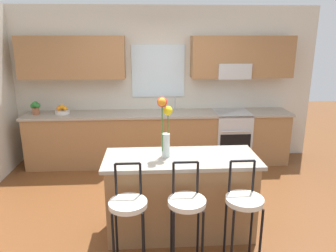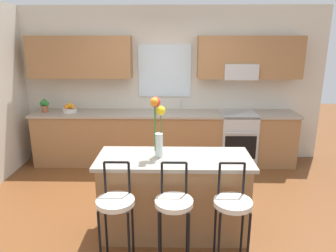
{
  "view_description": "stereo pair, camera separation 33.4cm",
  "coord_description": "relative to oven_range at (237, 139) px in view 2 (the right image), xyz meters",
  "views": [
    {
      "loc": [
        -0.17,
        -3.62,
        2.17
      ],
      "look_at": [
        0.08,
        0.55,
        1.0
      ],
      "focal_mm": 33.88,
      "sensor_mm": 36.0,
      "label": 1
    },
    {
      "loc": [
        0.16,
        -3.63,
        2.17
      ],
      "look_at": [
        0.08,
        0.55,
        1.0
      ],
      "focal_mm": 33.88,
      "sensor_mm": 36.0,
      "label": 2
    }
  ],
  "objects": [
    {
      "name": "ground_plane",
      "position": [
        -1.28,
        -1.68,
        -0.46
      ],
      "size": [
        14.0,
        14.0,
        0.0
      ],
      "primitive_type": "plane",
      "color": "brown"
    },
    {
      "name": "back_wall_assembly",
      "position": [
        -1.25,
        0.31,
        1.05
      ],
      "size": [
        5.6,
        0.5,
        2.7
      ],
      "color": "beige",
      "rests_on": "ground"
    },
    {
      "name": "counter_run",
      "position": [
        -1.27,
        0.02,
        0.01
      ],
      "size": [
        4.56,
        0.64,
        0.92
      ],
      "color": "#996B42",
      "rests_on": "ground"
    },
    {
      "name": "sink_faucet",
      "position": [
        -0.98,
        0.17,
        0.6
      ],
      "size": [
        0.02,
        0.13,
        0.23
      ],
      "color": "#B7BABC",
      "rests_on": "counter_run"
    },
    {
      "name": "oven_range",
      "position": [
        0.0,
        0.0,
        0.0
      ],
      "size": [
        0.6,
        0.64,
        0.92
      ],
      "color": "#B7BABC",
      "rests_on": "ground"
    },
    {
      "name": "kitchen_island",
      "position": [
        -1.11,
        -2.09,
        0.0
      ],
      "size": [
        1.68,
        0.68,
        0.92
      ],
      "color": "#996B42",
      "rests_on": "ground"
    },
    {
      "name": "bar_stool_near",
      "position": [
        -1.66,
        -2.64,
        0.18
      ],
      "size": [
        0.36,
        0.36,
        1.04
      ],
      "color": "black",
      "rests_on": "ground"
    },
    {
      "name": "bar_stool_middle",
      "position": [
        -1.11,
        -2.64,
        0.18
      ],
      "size": [
        0.36,
        0.36,
        1.04
      ],
      "color": "black",
      "rests_on": "ground"
    },
    {
      "name": "bar_stool_far",
      "position": [
        -0.56,
        -2.64,
        0.18
      ],
      "size": [
        0.36,
        0.36,
        1.04
      ],
      "color": "black",
      "rests_on": "ground"
    },
    {
      "name": "flower_vase",
      "position": [
        -1.29,
        -2.07,
        0.84
      ],
      "size": [
        0.16,
        0.17,
        0.66
      ],
      "color": "silver",
      "rests_on": "kitchen_island"
    },
    {
      "name": "fruit_bowl_oranges",
      "position": [
        -2.92,
        0.03,
        0.52
      ],
      "size": [
        0.24,
        0.24,
        0.16
      ],
      "color": "silver",
      "rests_on": "counter_run"
    },
    {
      "name": "potted_plant_small",
      "position": [
        -3.35,
        0.02,
        0.58
      ],
      "size": [
        0.17,
        0.11,
        0.22
      ],
      "color": "#9E5B3D",
      "rests_on": "counter_run"
    }
  ]
}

